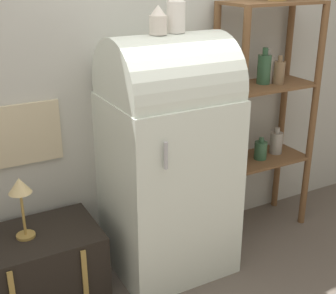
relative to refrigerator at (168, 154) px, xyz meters
name	(u,v)px	position (x,y,z in m)	size (l,w,h in m)	color
ground_plane	(184,279)	(0.00, -0.22, -0.81)	(12.00, 12.00, 0.00)	#60564C
wall_back	(141,61)	(0.00, 0.36, 0.54)	(7.00, 0.09, 2.70)	#B7B7AD
refrigerator	(168,154)	(0.00, 0.00, 0.00)	(0.75, 0.69, 1.57)	silver
suitcase_trunk	(39,267)	(-0.87, 0.04, -0.58)	(0.73, 0.51, 0.46)	black
shelf_unit	(265,105)	(0.87, 0.13, 0.17)	(0.71, 0.38, 1.71)	brown
vase_left	(158,21)	(-0.07, -0.01, 0.83)	(0.10, 0.10, 0.16)	silver
vase_center	(176,10)	(0.06, 0.01, 0.88)	(0.11, 0.11, 0.27)	white
desk_lamp	(20,192)	(-0.92, 0.05, -0.07)	(0.13, 0.13, 0.38)	#AD8942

